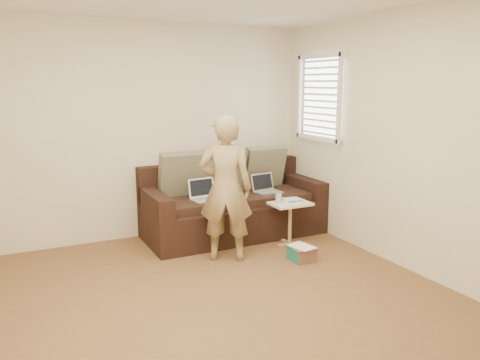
# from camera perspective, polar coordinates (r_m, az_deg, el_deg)

# --- Properties ---
(floor) EXTENTS (4.50, 4.50, 0.00)m
(floor) POSITION_cam_1_polar(r_m,az_deg,el_deg) (4.26, -1.32, -14.75)
(floor) COLOR brown
(floor) RESTS_ON ground
(wall_back) EXTENTS (4.00, 0.00, 4.00)m
(wall_back) POSITION_cam_1_polar(r_m,az_deg,el_deg) (5.96, -10.63, 5.68)
(wall_back) COLOR beige
(wall_back) RESTS_ON ground
(wall_front) EXTENTS (4.00, 0.00, 4.00)m
(wall_front) POSITION_cam_1_polar(r_m,az_deg,el_deg) (2.10, 25.68, -5.69)
(wall_front) COLOR beige
(wall_front) RESTS_ON ground
(wall_right) EXTENTS (0.00, 4.50, 4.50)m
(wall_right) POSITION_cam_1_polar(r_m,az_deg,el_deg) (5.04, 19.74, 4.18)
(wall_right) COLOR beige
(wall_right) RESTS_ON ground
(window_blinds) EXTENTS (0.12, 0.88, 1.08)m
(window_blinds) POSITION_cam_1_polar(r_m,az_deg,el_deg) (6.11, 9.42, 9.61)
(window_blinds) COLOR white
(window_blinds) RESTS_ON wall_right
(sofa) EXTENTS (2.20, 0.95, 0.85)m
(sofa) POSITION_cam_1_polar(r_m,az_deg,el_deg) (5.99, -0.74, -2.61)
(sofa) COLOR black
(sofa) RESTS_ON ground
(pillow_left) EXTENTS (0.55, 0.29, 0.57)m
(pillow_left) POSITION_cam_1_polar(r_m,az_deg,el_deg) (5.88, -6.93, 0.68)
(pillow_left) COLOR #65644A
(pillow_left) RESTS_ON sofa
(pillow_mid) EXTENTS (0.55, 0.27, 0.57)m
(pillow_mid) POSITION_cam_1_polar(r_m,az_deg,el_deg) (6.06, -1.98, 1.09)
(pillow_mid) COLOR brown
(pillow_mid) RESTS_ON sofa
(pillow_right) EXTENTS (0.55, 0.28, 0.57)m
(pillow_right) POSITION_cam_1_polar(r_m,az_deg,el_deg) (6.35, 2.90, 1.55)
(pillow_right) COLOR #65644A
(pillow_right) RESTS_ON sofa
(laptop_silver) EXTENTS (0.36, 0.28, 0.22)m
(laptop_silver) POSITION_cam_1_polar(r_m,az_deg,el_deg) (6.05, 3.42, -1.55)
(laptop_silver) COLOR #B7BABC
(laptop_silver) RESTS_ON sofa
(laptop_white) EXTENTS (0.37, 0.29, 0.25)m
(laptop_white) POSITION_cam_1_polar(r_m,az_deg,el_deg) (5.71, -3.95, -2.36)
(laptop_white) COLOR white
(laptop_white) RESTS_ON sofa
(person) EXTENTS (0.69, 0.61, 1.57)m
(person) POSITION_cam_1_polar(r_m,az_deg,el_deg) (5.08, -1.73, -0.99)
(person) COLOR #998F53
(person) RESTS_ON ground
(side_table) EXTENTS (0.46, 0.32, 0.51)m
(side_table) POSITION_cam_1_polar(r_m,az_deg,el_deg) (5.71, 5.93, -5.16)
(side_table) COLOR silver
(side_table) RESTS_ON ground
(drinking_glass) EXTENTS (0.07, 0.07, 0.12)m
(drinking_glass) POSITION_cam_1_polar(r_m,az_deg,el_deg) (5.60, 4.59, -2.13)
(drinking_glass) COLOR silver
(drinking_glass) RESTS_ON side_table
(scissors) EXTENTS (0.19, 0.13, 0.02)m
(scissors) POSITION_cam_1_polar(r_m,az_deg,el_deg) (5.66, 6.67, -2.55)
(scissors) COLOR silver
(scissors) RESTS_ON side_table
(paper_on_table) EXTENTS (0.25, 0.33, 0.00)m
(paper_on_table) POSITION_cam_1_polar(r_m,az_deg,el_deg) (5.76, 6.41, -2.38)
(paper_on_table) COLOR white
(paper_on_table) RESTS_ON side_table
(striped_box) EXTENTS (0.25, 0.25, 0.16)m
(striped_box) POSITION_cam_1_polar(r_m,az_deg,el_deg) (5.27, 7.34, -8.61)
(striped_box) COLOR red
(striped_box) RESTS_ON ground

